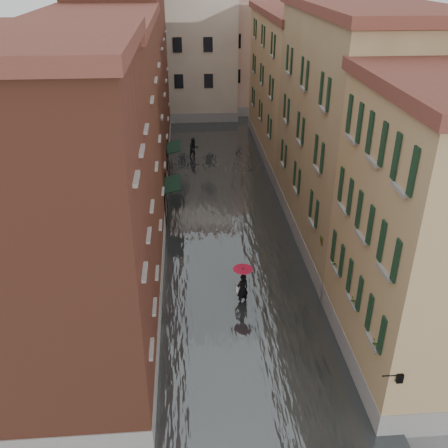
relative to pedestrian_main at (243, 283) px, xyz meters
name	(u,v)px	position (x,y,z in m)	size (l,w,h in m)	color
ground	(247,335)	(-0.05, -2.40, -1.27)	(120.00, 120.00, 0.00)	#555658
floodwater	(225,209)	(-0.05, 10.60, -1.17)	(10.00, 60.00, 0.20)	#3F4446
building_left_near	(62,240)	(-7.05, -4.40, 5.23)	(6.00, 8.00, 13.00)	brown
building_left_mid	(104,146)	(-7.05, 6.60, 4.98)	(6.00, 14.00, 12.50)	#592B1C
building_left_far	(128,76)	(-7.05, 21.60, 5.73)	(6.00, 16.00, 14.00)	brown
building_right_near	(438,243)	(6.95, -4.40, 4.48)	(6.00, 8.00, 11.50)	tan
building_right_mid	(352,135)	(6.95, 6.60, 5.23)	(6.00, 14.00, 13.00)	tan
building_right_far	(297,88)	(6.95, 21.60, 4.48)	(6.00, 16.00, 11.50)	tan
building_end_cream	(178,53)	(-3.05, 35.60, 5.23)	(12.00, 9.00, 13.00)	beige
building_end_pink	(259,54)	(5.95, 37.60, 4.73)	(10.00, 9.00, 12.00)	#D1AA93
awning_near	(172,185)	(-3.54, 9.62, 1.19)	(1.09, 2.74, 2.80)	black
awning_far	(173,148)	(-3.54, 16.81, 1.19)	(1.09, 2.73, 2.80)	black
wall_lantern	(399,377)	(4.28, -8.40, 1.74)	(0.71, 0.22, 0.35)	black
window_planters	(348,278)	(4.07, -3.22, 2.24)	(0.59, 8.42, 0.84)	maroon
pedestrian_main	(243,283)	(0.00, 0.00, 0.00)	(1.01, 1.01, 2.06)	black
pedestrian_far	(194,149)	(-1.91, 20.88, -0.34)	(0.90, 0.70, 1.85)	black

